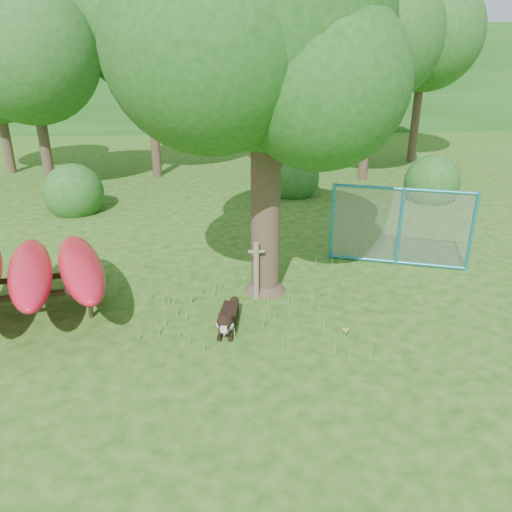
{
  "coord_description": "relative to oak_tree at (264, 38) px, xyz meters",
  "views": [
    {
      "loc": [
        -0.4,
        -7.72,
        4.78
      ],
      "look_at": [
        0.2,
        1.2,
        1.0
      ],
      "focal_mm": 35.0,
      "sensor_mm": 36.0,
      "label": 1
    }
  ],
  "objects": [
    {
      "name": "ground",
      "position": [
        -0.37,
        -1.73,
        -4.91
      ],
      "size": [
        80.0,
        80.0,
        0.0
      ],
      "primitive_type": "plane",
      "color": "#20490E",
      "rests_on": "ground"
    },
    {
      "name": "shrub_left",
      "position": [
        -5.37,
        5.77,
        -4.91
      ],
      "size": [
        1.8,
        1.8,
        1.8
      ],
      "primitive_type": "sphere",
      "color": "#1D531B",
      "rests_on": "ground"
    },
    {
      "name": "oak_tree",
      "position": [
        0.0,
        0.0,
        0.0
      ],
      "size": [
        5.37,
        5.18,
        7.36
      ],
      "rotation": [
        0.0,
        0.0,
        0.38
      ],
      "color": "#3E2E22",
      "rests_on": "ground"
    },
    {
      "name": "wooded_hillside",
      "position": [
        -0.37,
        26.27,
        -1.91
      ],
      "size": [
        80.0,
        12.0,
        6.0
      ],
      "primitive_type": "cube",
      "color": "#1D531B",
      "rests_on": "ground"
    },
    {
      "name": "bg_tree_b",
      "position": [
        -3.37,
        10.27,
        0.7
      ],
      "size": [
        5.2,
        5.2,
        8.22
      ],
      "color": "#3E2E22",
      "rests_on": "ground"
    },
    {
      "name": "bg_tree_a",
      "position": [
        -6.87,
        8.27,
        -0.42
      ],
      "size": [
        4.4,
        4.4,
        6.7
      ],
      "color": "#3E2E22",
      "rests_on": "ground"
    },
    {
      "name": "shrub_mid",
      "position": [
        1.63,
        7.27,
        -4.91
      ],
      "size": [
        1.8,
        1.8,
        1.8
      ],
      "primitive_type": "sphere",
      "color": "#1D531B",
      "rests_on": "ground"
    },
    {
      "name": "bg_tree_c",
      "position": [
        1.13,
        11.27,
        -0.8
      ],
      "size": [
        4.0,
        4.0,
        6.12
      ],
      "color": "#3E2E22",
      "rests_on": "ground"
    },
    {
      "name": "wooden_post",
      "position": [
        -0.16,
        -0.38,
        -4.26
      ],
      "size": [
        0.33,
        0.11,
        1.22
      ],
      "rotation": [
        0.0,
        0.0,
        0.0
      ],
      "color": "#6C6151",
      "rests_on": "ground"
    },
    {
      "name": "fence_section",
      "position": [
        3.26,
        1.12,
        -3.97
      ],
      "size": [
        3.07,
        1.05,
        3.11
      ],
      "rotation": [
        0.0,
        0.0,
        -0.31
      ],
      "color": "teal",
      "rests_on": "ground"
    },
    {
      "name": "bg_tree_e",
      "position": [
        7.63,
        12.27,
        0.32
      ],
      "size": [
        4.6,
        4.6,
        7.55
      ],
      "color": "#3E2E22",
      "rests_on": "ground"
    },
    {
      "name": "shrub_right",
      "position": [
        6.13,
        6.27,
        -4.91
      ],
      "size": [
        1.8,
        1.8,
        1.8
      ],
      "primitive_type": "sphere",
      "color": "#1D531B",
      "rests_on": "ground"
    },
    {
      "name": "husky_dog",
      "position": [
        -0.76,
        -1.53,
        -4.71
      ],
      "size": [
        0.44,
        1.24,
        0.56
      ],
      "rotation": [
        0.0,
        0.0,
        -0.14
      ],
      "color": "black",
      "rests_on": "ground"
    },
    {
      "name": "wildflower_clump",
      "position": [
        1.29,
        -2.06,
        -4.72
      ],
      "size": [
        0.11,
        0.11,
        0.23
      ],
      "rotation": [
        0.0,
        0.0,
        -0.36
      ],
      "color": "#549932",
      "rests_on": "ground"
    },
    {
      "name": "kayak_rack",
      "position": [
        -4.85,
        -0.83,
        -4.02
      ],
      "size": [
        4.39,
        3.91,
        1.16
      ],
      "rotation": [
        0.0,
        0.0,
        0.19
      ],
      "color": "black",
      "rests_on": "ground"
    },
    {
      "name": "bg_tree_d",
      "position": [
        4.63,
        9.27,
        0.18
      ],
      "size": [
        4.8,
        4.8,
        7.5
      ],
      "color": "#3E2E22",
      "rests_on": "ground"
    }
  ]
}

